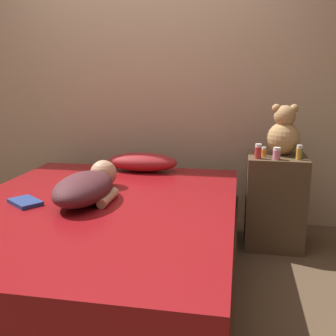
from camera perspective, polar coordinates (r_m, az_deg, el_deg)
ground_plane at (r=2.66m, az=-9.80°, el=-16.13°), size 12.00×12.00×0.00m
wall_back at (r=3.59m, az=-3.23°, el=13.29°), size 8.00×0.06×2.60m
bed at (r=2.55m, az=-10.04°, el=-10.91°), size 1.70×2.09×0.54m
nightstand at (r=3.16m, az=15.19°, el=-4.59°), size 0.43×0.43×0.71m
pillow at (r=3.21m, az=-3.72°, el=0.87°), size 0.57×0.26×0.15m
person_lying at (r=2.51m, az=-11.58°, el=-2.56°), size 0.34×0.75×0.19m
teddy_bear at (r=3.10m, az=16.45°, el=4.92°), size 0.25×0.25×0.38m
bottle_red at (r=2.92m, az=12.95°, el=2.36°), size 0.05×0.05×0.11m
bottle_amber at (r=2.95m, az=18.47°, el=2.14°), size 0.04×0.04×0.11m
bottle_green at (r=3.02m, az=18.54°, el=2.21°), size 0.05×0.05×0.09m
bottle_pink at (r=2.91m, az=15.50°, el=2.01°), size 0.05×0.05×0.09m
bottle_orange at (r=3.00m, az=13.73°, el=2.29°), size 0.03×0.03×0.07m
book at (r=2.55m, az=-20.01°, el=-4.66°), size 0.25×0.24×0.02m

